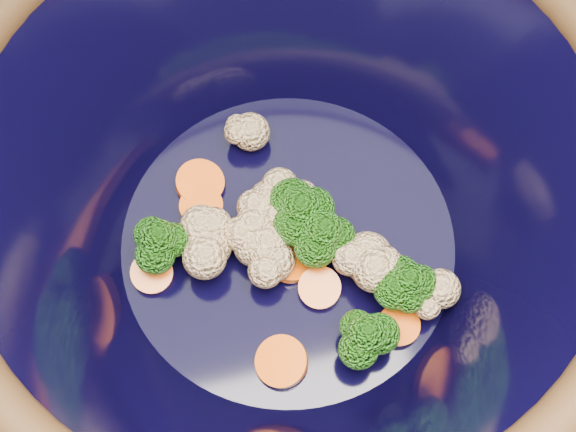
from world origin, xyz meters
The scene contains 4 objects.
ground centered at (0.00, 0.00, 0.00)m, with size 3.00×3.00×0.00m, color #9E7A54.
counter centered at (0.00, 0.00, 0.45)m, with size 1.20×1.20×0.90m, color white.
mixing_bowl centered at (-0.09, -0.07, 1.00)m, with size 0.50×0.50×0.17m.
vegetable_pile centered at (-0.09, -0.09, 0.96)m, with size 0.19×0.19×0.05m.
Camera 1 is at (-0.14, -0.26, 1.42)m, focal length 50.00 mm.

